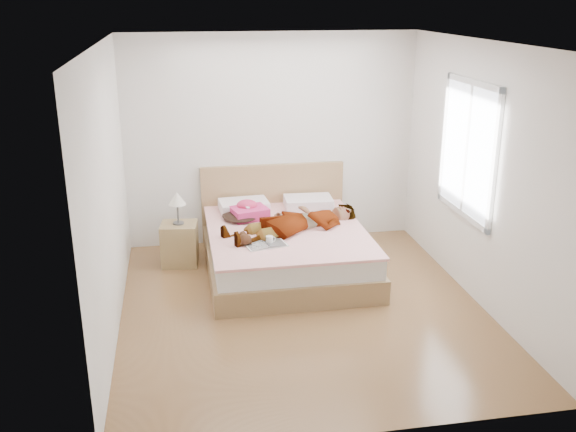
% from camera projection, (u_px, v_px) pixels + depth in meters
% --- Properties ---
extents(ground, '(4.00, 4.00, 0.00)m').
position_uv_depth(ground, '(303.00, 308.00, 6.48)').
color(ground, '#57371B').
rests_on(ground, ground).
extents(woman, '(1.81, 1.24, 0.23)m').
position_uv_depth(woman, '(295.00, 218.00, 7.19)').
color(woman, white).
rests_on(woman, bed).
extents(hair, '(0.51, 0.60, 0.08)m').
position_uv_depth(hair, '(241.00, 215.00, 7.54)').
color(hair, black).
rests_on(hair, bed).
extents(phone, '(0.07, 0.09, 0.05)m').
position_uv_depth(phone, '(247.00, 206.00, 7.47)').
color(phone, silver).
rests_on(phone, bed).
extents(room_shell, '(4.00, 4.00, 4.00)m').
position_uv_depth(room_shell, '(468.00, 150.00, 6.56)').
color(room_shell, white).
rests_on(room_shell, ground).
extents(bed, '(1.80, 2.08, 1.00)m').
position_uv_depth(bed, '(285.00, 246.00, 7.35)').
color(bed, olive).
rests_on(bed, ground).
extents(towel, '(0.47, 0.41, 0.21)m').
position_uv_depth(towel, '(249.00, 211.00, 7.53)').
color(towel, '#DC3B65').
rests_on(towel, bed).
extents(magazine, '(0.48, 0.36, 0.03)m').
position_uv_depth(magazine, '(265.00, 244.00, 6.74)').
color(magazine, white).
rests_on(magazine, bed).
extents(coffee_mug, '(0.11, 0.09, 0.09)m').
position_uv_depth(coffee_mug, '(270.00, 240.00, 6.76)').
color(coffee_mug, white).
rests_on(coffee_mug, bed).
extents(plush_toy, '(0.16, 0.22, 0.12)m').
position_uv_depth(plush_toy, '(245.00, 239.00, 6.74)').
color(plush_toy, black).
rests_on(plush_toy, bed).
extents(nightstand, '(0.45, 0.41, 0.88)m').
position_uv_depth(nightstand, '(180.00, 241.00, 7.46)').
color(nightstand, olive).
rests_on(nightstand, ground).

